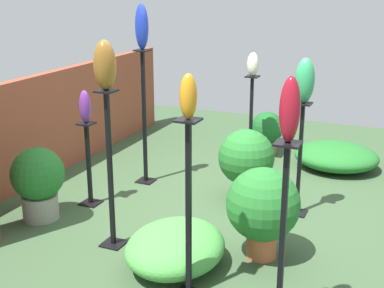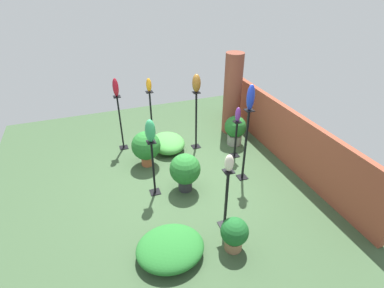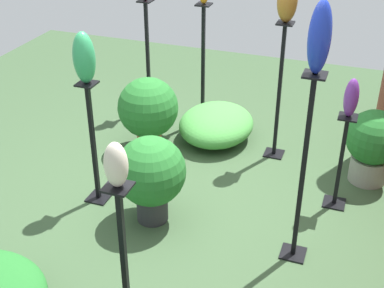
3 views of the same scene
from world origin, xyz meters
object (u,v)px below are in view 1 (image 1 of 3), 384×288
Objects in this scene: pedestal_amber at (189,219)px; art_vase_cobalt at (142,27)px; pedestal_cobalt at (144,123)px; art_vase_jade at (305,80)px; pedestal_bronze at (110,176)px; potted_plant_back_center at (246,160)px; pedestal_ruby at (282,247)px; potted_plant_front_right at (267,131)px; pedestal_violet at (89,168)px; art_vase_bronze at (105,65)px; pedestal_ivory at (251,125)px; pedestal_jade at (299,164)px; potted_plant_near_pillar at (263,207)px; art_vase_ruby at (290,110)px; art_vase_amber at (188,96)px; art_vase_ivory at (253,64)px; potted_plant_mid_right at (38,180)px; art_vase_violet at (85,107)px.

art_vase_cobalt reaches higher than pedestal_amber.
art_vase_jade is (-0.16, -1.86, 0.66)m from pedestal_cobalt.
pedestal_bronze reaches higher than potted_plant_back_center.
pedestal_ruby is 0.73m from pedestal_amber.
potted_plant_front_right is at bearing 8.32° from potted_plant_back_center.
pedestal_violet is 2.17× the size of art_vase_bronze.
pedestal_jade is at bearing -143.92° from pedestal_ivory.
art_vase_bronze is (-1.35, 1.38, 1.11)m from pedestal_jade.
pedestal_violet is at bearing 80.08° from potted_plant_near_pillar.
art_vase_ruby is (0.00, 0.00, 0.94)m from pedestal_ruby.
pedestal_cobalt is 1.12× the size of pedestal_amber.
art_vase_bronze is 1.08m from art_vase_amber.
art_vase_ivory is at bearing 9.47° from art_vase_amber.
potted_plant_front_right is (3.59, 0.43, -0.32)m from pedestal_amber.
potted_plant_mid_right is (-2.44, 1.42, -0.11)m from pedestal_ivory.
art_vase_ruby is at bearing -158.70° from art_vase_ivory.
art_vase_ruby is (-2.08, -2.18, -0.26)m from art_vase_cobalt.
art_vase_bronze is 1.95m from art_vase_jade.
art_vase_bronze is (0.00, 0.00, 0.98)m from pedestal_bronze.
art_vase_cobalt is (0.82, -0.23, 0.75)m from art_vase_violet.
pedestal_ruby is at bearing -97.42° from art_vase_amber.
pedestal_ivory is 1.56× the size of potted_plant_mid_right.
art_vase_amber is at bearing 82.58° from pedestal_ruby.
art_vase_bronze is at bearing 0.00° from pedestal_bronze.
pedestal_violet is at bearing -25.96° from potted_plant_mid_right.
art_vase_bronze reaches higher than pedestal_bronze.
pedestal_amber reaches higher than art_vase_violet.
potted_plant_mid_right is (-0.51, 0.25, -0.66)m from art_vase_violet.
art_vase_jade is at bearing -94.79° from art_vase_cobalt.
art_vase_violet is at bearing 55.33° from pedestal_amber.
art_vase_ivory is 0.59× the size of art_vase_cobalt.
art_vase_violet is (-0.82, 0.23, 0.35)m from pedestal_cobalt.
art_vase_amber is 0.40× the size of potted_plant_back_center.
art_vase_jade reaches higher than art_vase_violet.
pedestal_amber is 1.20× the size of pedestal_jade.
potted_plant_front_right is (3.68, 1.16, -1.23)m from art_vase_ruby.
pedestal_amber is at bearing 82.58° from art_vase_ruby.
art_vase_violet is 2.82m from potted_plant_front_right.
art_vase_cobalt is at bearing -15.77° from pedestal_violet.
art_vase_violet is (1.26, 2.41, 0.45)m from pedestal_ruby.
pedestal_ivory is at bearing 170.54° from potted_plant_front_right.
art_vase_violet reaches higher than potted_plant_front_right.
art_vase_amber is at bearing 82.58° from art_vase_ruby.
potted_plant_back_center is at bearing -28.01° from art_vase_bronze.
art_vase_ivory is 1.10m from potted_plant_front_right.
art_vase_violet is 0.81× the size of art_vase_ruby.
art_vase_amber reaches higher than pedestal_violet.
pedestal_ruby reaches higher than pedestal_violet.
potted_plant_mid_right is at bearing 71.37° from pedestal_amber.
pedestal_ivory is 1.45× the size of potted_plant_back_center.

